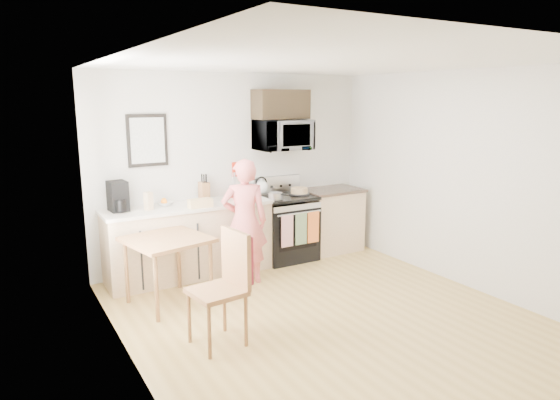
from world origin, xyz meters
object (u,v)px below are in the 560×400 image
microwave (282,135)px  chair (230,271)px  person (245,221)px  cake (299,191)px  range (286,229)px  dining_table (167,246)px

microwave → chair: microwave is taller
chair → person: bearing=51.8°
microwave → cake: (0.20, -0.14, -0.79)m
range → person: (-0.91, -0.53, 0.34)m
microwave → chair: 2.80m
range → dining_table: 2.09m
person → cake: bearing=-132.8°
chair → dining_table: bearing=95.0°
person → cake: person is taller
range → cake: (0.20, -0.03, 0.53)m
microwave → chair: size_ratio=0.71×
range → chair: bearing=-132.8°
chair → range: bearing=40.2°
cake → person: bearing=-156.0°
dining_table → cake: bearing=17.6°
person → chair: bearing=82.0°
range → microwave: bearing=90.1°
person → chair: person is taller
microwave → dining_table: bearing=-157.2°
dining_table → chair: chair is taller
person → cake: (1.11, 0.49, 0.19)m
cake → range: bearing=170.7°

